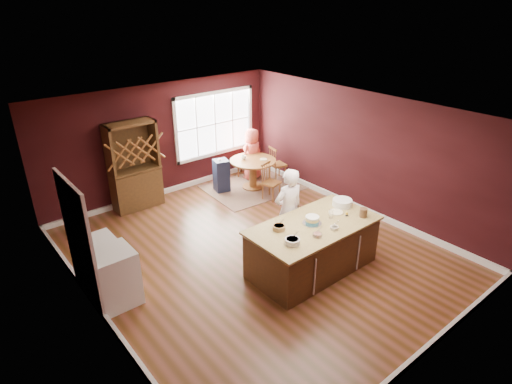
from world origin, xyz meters
TOP-DOWN VIEW (x-y plane):
  - room_shell at (0.00, 0.00)m, footprint 7.00×7.00m
  - window at (1.50, 3.47)m, footprint 2.36×0.10m
  - doorway at (-2.97, 0.60)m, footprint 0.08×1.26m
  - kitchen_island at (0.44, -1.06)m, footprint 2.33×1.22m
  - dining_table at (1.86, 2.37)m, footprint 1.16×1.16m
  - baker at (0.54, -0.31)m, footprint 0.66×0.48m
  - layer_cake at (0.44, -1.02)m, footprint 0.34×0.34m
  - bowl_blue at (-0.29, -1.29)m, footprint 0.24×0.24m
  - bowl_yellow at (-0.15, -0.82)m, footprint 0.22×0.22m
  - bowl_pink at (0.19, -1.38)m, footprint 0.16×0.16m
  - bowl_olive at (0.58, -1.40)m, footprint 0.14×0.14m
  - drinking_glass at (0.84, -1.10)m, footprint 0.08×0.08m
  - dinner_plate at (1.06, -1.02)m, footprint 0.26×0.26m
  - white_tub at (1.37, -0.90)m, footprint 0.36×0.36m
  - stoneware_crock at (1.31, -1.43)m, footprint 0.14×0.14m
  - toy_figurine at (1.11, -1.23)m, footprint 0.05×0.05m
  - rug at (1.86, 2.37)m, footprint 2.40×1.91m
  - chair_east at (2.70, 2.37)m, footprint 0.43×0.44m
  - chair_south at (1.78, 1.57)m, footprint 0.47×0.46m
  - chair_north at (2.21, 3.11)m, footprint 0.62×0.61m
  - seated_woman at (2.22, 2.85)m, footprint 0.72×0.52m
  - high_chair at (1.13, 2.72)m, footprint 0.42×0.42m
  - toddler at (1.11, 2.72)m, footprint 0.18×0.14m
  - table_plate at (2.08, 2.23)m, footprint 0.18×0.18m
  - table_cup at (1.70, 2.54)m, footprint 0.13×0.13m
  - hutch at (-0.88, 3.22)m, footprint 1.10×0.46m
  - washer at (-2.64, 0.28)m, footprint 0.65×0.63m
  - dryer at (-2.64, 0.92)m, footprint 0.59×0.57m

SIDE VIEW (x-z plane):
  - rug at x=1.86m, z-range 0.00..0.01m
  - high_chair at x=1.13m, z-range 0.00..0.85m
  - dryer at x=-2.64m, z-range 0.00..0.86m
  - kitchen_island at x=0.44m, z-range -0.02..0.90m
  - chair_south at x=1.78m, z-range 0.00..0.92m
  - chair_east at x=2.70m, z-range 0.00..0.92m
  - washer at x=-2.64m, z-range 0.00..0.94m
  - chair_north at x=2.21m, z-range 0.00..1.06m
  - dining_table at x=1.86m, z-range 0.16..0.91m
  - seated_woman at x=2.22m, z-range 0.00..1.37m
  - table_plate at x=2.08m, z-range 0.75..0.76m
  - table_cup at x=1.70m, z-range 0.75..0.85m
  - toddler at x=1.11m, z-range 0.68..0.94m
  - baker at x=0.54m, z-range 0.00..1.69m
  - dinner_plate at x=1.06m, z-range 0.92..0.94m
  - bowl_olive at x=0.58m, z-range 0.92..0.97m
  - bowl_pink at x=0.19m, z-range 0.92..0.98m
  - bowl_yellow at x=-0.15m, z-range 0.92..1.00m
  - toy_figurine at x=1.11m, z-range 0.92..1.00m
  - bowl_blue at x=-0.29m, z-range 0.92..1.01m
  - white_tub at x=1.37m, z-range 0.92..1.04m
  - layer_cake at x=0.44m, z-range 0.92..1.06m
  - drinking_glass at x=0.84m, z-range 0.92..1.08m
  - stoneware_crock at x=1.31m, z-range 0.92..1.08m
  - hutch at x=-0.88m, z-range 0.00..2.02m
  - doorway at x=-2.97m, z-range -0.04..2.09m
  - room_shell at x=0.00m, z-range -2.15..4.85m
  - window at x=1.50m, z-range 0.67..2.33m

